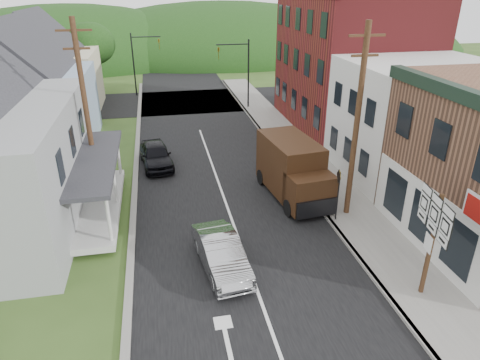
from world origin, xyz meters
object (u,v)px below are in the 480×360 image
silver_sedan (221,254)px  dark_sedan (156,155)px  warning_sign (338,188)px  delivery_van (293,170)px  route_sign_cluster (432,231)px

silver_sedan → dark_sedan: size_ratio=0.98×
silver_sedan → warning_sign: (5.86, 2.54, 1.13)m
delivery_van → warning_sign: bearing=-74.8°
warning_sign → silver_sedan: bearing=-146.8°
silver_sedan → route_sign_cluster: 7.71m
delivery_van → route_sign_cluster: route_sign_cluster is taller
dark_sedan → delivery_van: size_ratio=0.76×
delivery_van → warning_sign: size_ratio=2.17×
silver_sedan → delivery_van: size_ratio=0.74×
silver_sedan → dark_sedan: bearing=94.2°
route_sign_cluster → warning_sign: (-0.96, 5.52, -0.90)m
route_sign_cluster → warning_sign: size_ratio=1.52×
dark_sedan → route_sign_cluster: bearing=-63.9°
silver_sedan → route_sign_cluster: bearing=-31.1°
dark_sedan → warning_sign: size_ratio=1.65×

